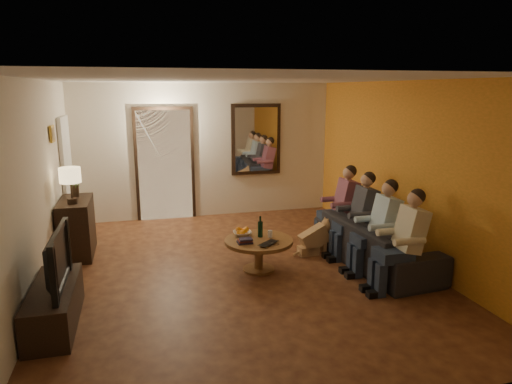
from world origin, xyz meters
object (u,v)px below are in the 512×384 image
object	(u,v)px
person_a	(405,245)
person_c	(360,219)
tv_stand	(55,306)
sofa	(375,243)
person_d	(342,209)
wine_bottle	(260,226)
laptop	(271,244)
table_lamp	(71,185)
person_b	(380,231)
dresser	(77,228)
tv	(50,259)
bowl	(242,233)
coffee_table	(259,255)
dog	(314,237)

from	to	relation	value
person_a	person_c	world-z (taller)	same
tv_stand	sofa	xyz separation A→B (m)	(4.18, 0.72, 0.10)
person_d	wine_bottle	size ratio (longest dim) A/B	3.87
person_c	laptop	xyz separation A→B (m)	(-1.48, -0.39, -0.14)
table_lamp	person_c	bearing A→B (deg)	-13.30
person_b	laptop	world-z (taller)	person_b
laptop	person_b	bearing A→B (deg)	-47.95
dresser	tv	distance (m)	2.22
person_b	wine_bottle	world-z (taller)	person_b
sofa	tv_stand	bearing A→B (deg)	95.04
person_b	laptop	distance (m)	1.50
table_lamp	bowl	bearing A→B (deg)	-20.14
bowl	dresser	bearing A→B (deg)	155.23
person_c	person_a	bearing A→B (deg)	-90.00
tv	laptop	distance (m)	2.69
tv_stand	tv	world-z (taller)	tv
person_a	coffee_table	xyz separation A→B (m)	(-1.58, 1.09, -0.38)
tv	coffee_table	world-z (taller)	tv
sofa	dog	distance (m)	0.91
table_lamp	wine_bottle	xyz separation A→B (m)	(2.55, -0.97, -0.52)
table_lamp	coffee_table	world-z (taller)	table_lamp
person_c	bowl	world-z (taller)	person_c
bowl	laptop	world-z (taller)	bowl
tv	person_c	world-z (taller)	person_c
person_a	coffee_table	world-z (taller)	person_a
person_b	laptop	xyz separation A→B (m)	(-1.48, 0.21, -0.14)
person_c	coffee_table	bearing A→B (deg)	-176.12
person_d	bowl	size ratio (longest dim) A/B	4.63
person_b	dog	size ratio (longest dim) A/B	2.14
tv	person_b	world-z (taller)	person_b
bowl	wine_bottle	world-z (taller)	wine_bottle
dresser	person_a	distance (m)	4.73
person_a	person_b	xyz separation A→B (m)	(0.00, 0.60, 0.00)
dog	person_d	bearing A→B (deg)	21.56
person_a	tv_stand	bearing A→B (deg)	177.41
table_lamp	sofa	size ratio (longest dim) A/B	0.25
dresser	person_a	xyz separation A→B (m)	(4.08, -2.39, 0.17)
person_d	dresser	bearing A→B (deg)	171.84
tv	wine_bottle	distance (m)	2.75
table_lamp	dog	world-z (taller)	table_lamp
person_a	coffee_table	size ratio (longest dim) A/B	1.27
person_d	coffee_table	xyz separation A→B (m)	(-1.58, -0.71, -0.38)
tv	dog	distance (m)	3.76
person_b	person_d	distance (m)	1.20
person_c	bowl	bearing A→B (deg)	176.33
tv	coffee_table	size ratio (longest dim) A/B	1.12
person_d	coffee_table	size ratio (longest dim) A/B	1.27
sofa	dog	world-z (taller)	sofa
wine_bottle	tv_stand	bearing A→B (deg)	-158.47
tv_stand	person_d	world-z (taller)	person_d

